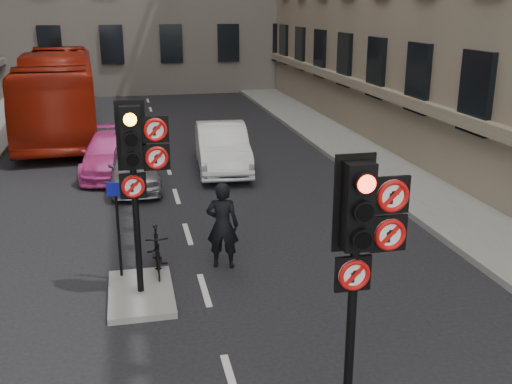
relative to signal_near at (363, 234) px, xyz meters
name	(u,v)px	position (x,y,z in m)	size (l,w,h in m)	color
pavement_right	(395,170)	(5.71, 11.01, -2.50)	(3.00, 50.00, 0.16)	gray
centre_island	(141,293)	(-2.69, 4.01, -2.52)	(1.20, 2.00, 0.12)	gray
signal_near	(363,234)	(0.00, 0.00, 0.00)	(0.91, 0.40, 3.58)	black
signal_far	(137,157)	(-2.60, 4.00, 0.12)	(0.91, 0.40, 3.58)	black
car_silver	(134,167)	(-2.62, 11.21, -1.96)	(1.47, 3.65, 1.24)	#96989C
car_white	(222,147)	(0.27, 12.62, -1.83)	(1.59, 4.56, 1.50)	white
car_pink	(110,154)	(-3.32, 13.00, -1.97)	(1.73, 4.25, 1.23)	#E0419C
bus_red	(58,93)	(-5.47, 19.94, -0.90)	(2.82, 12.07, 3.36)	maroon
motorcycle	(157,251)	(-2.31, 5.01, -2.12)	(0.44, 1.54, 0.93)	black
motorcyclist	(222,225)	(-0.95, 5.01, -1.66)	(0.67, 0.44, 1.85)	black
info_sign	(117,216)	(-3.04, 4.74, -1.21)	(0.33, 0.13, 1.95)	black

